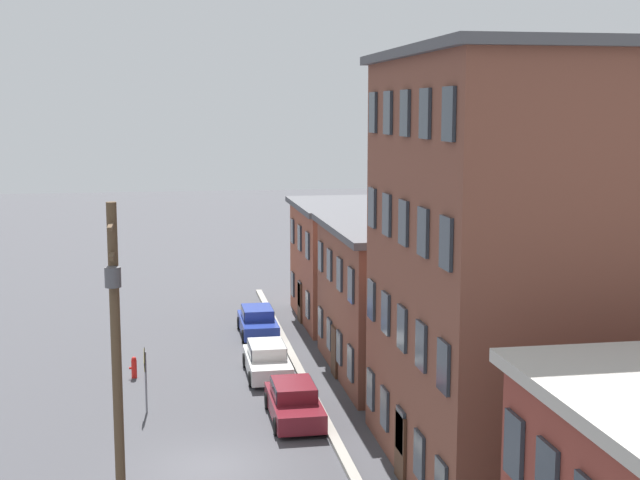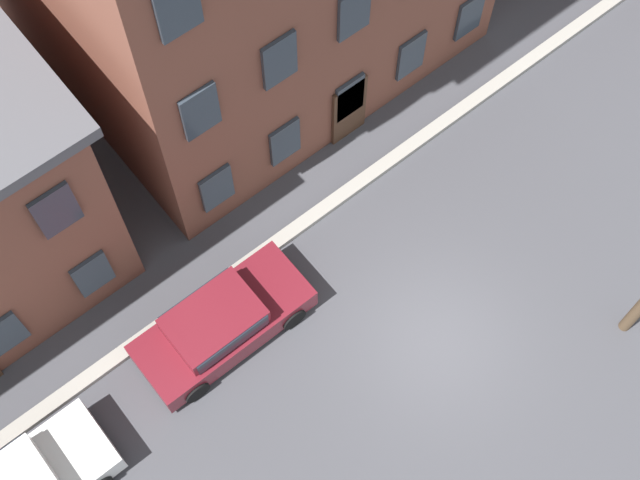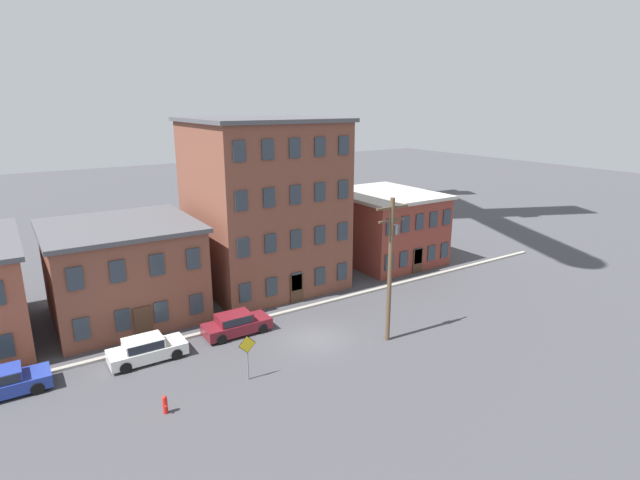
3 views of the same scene
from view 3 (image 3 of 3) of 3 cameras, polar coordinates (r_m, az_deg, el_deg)
ground_plane at (r=32.91m, az=-0.59°, el=-11.17°), size 200.00×200.00×0.00m
kerb_strip at (r=36.39m, az=-4.42°, el=-8.36°), size 56.00×0.36×0.16m
apartment_midblock at (r=37.77m, az=-21.55°, el=-3.18°), size 9.97×9.64×6.72m
apartment_far at (r=41.04m, az=-6.53°, el=4.22°), size 11.09×10.99×13.60m
apartment_annex at (r=48.23m, az=7.22°, el=1.60°), size 8.86×10.22×6.55m
car_blue at (r=31.53m, az=-32.61°, el=-13.55°), size 4.40×1.92×1.43m
car_white at (r=31.75m, az=-19.26°, el=-11.64°), size 4.40×1.92×1.43m
car_maroon at (r=33.64m, az=-9.59°, el=-9.36°), size 4.40×1.92×1.43m
caution_sign at (r=27.97m, az=-8.30°, el=-12.36°), size 1.03×0.08×2.64m
utility_pole at (r=31.08m, az=8.09°, el=-2.57°), size 2.40×0.44×9.28m
fire_hydrant at (r=26.79m, az=-17.28°, el=-17.50°), size 0.24×0.34×0.96m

